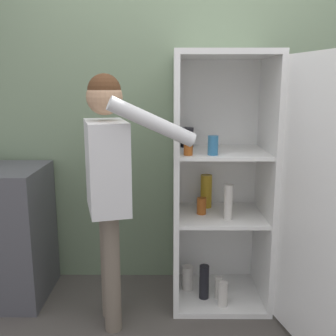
{
  "coord_description": "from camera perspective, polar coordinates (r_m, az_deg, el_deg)",
  "views": [
    {
      "loc": [
        -0.11,
        -1.93,
        1.5
      ],
      "look_at": [
        -0.13,
        0.64,
        0.94
      ],
      "focal_mm": 42.0,
      "sensor_mm": 36.0,
      "label": 1
    }
  ],
  "objects": [
    {
      "name": "person",
      "position": [
        2.35,
        -8.64,
        -0.5
      ],
      "size": [
        0.69,
        0.52,
        1.55
      ],
      "color": "#726656",
      "rests_on": "ground_plane"
    },
    {
      "name": "refrigerator",
      "position": [
        2.61,
        10.06,
        -2.76
      ],
      "size": [
        0.85,
        1.2,
        1.69
      ],
      "color": "white",
      "rests_on": "ground_plane"
    },
    {
      "name": "counter",
      "position": [
        3.01,
        -22.82,
        -8.77
      ],
      "size": [
        0.6,
        0.57,
        0.94
      ],
      "color": "#4C4C51",
      "rests_on": "ground_plane"
    },
    {
      "name": "wall_back",
      "position": [
        2.92,
        2.54,
        7.81
      ],
      "size": [
        7.0,
        0.06,
        2.55
      ],
      "color": "gray",
      "rests_on": "ground_plane"
    }
  ]
}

